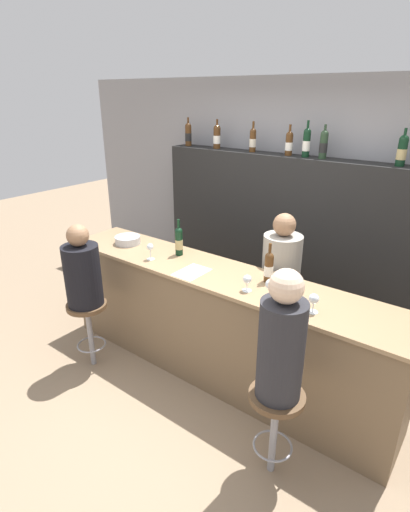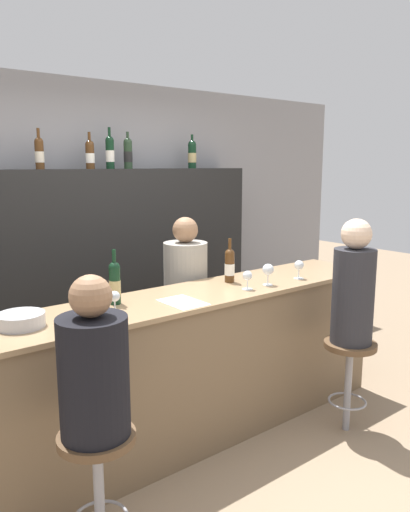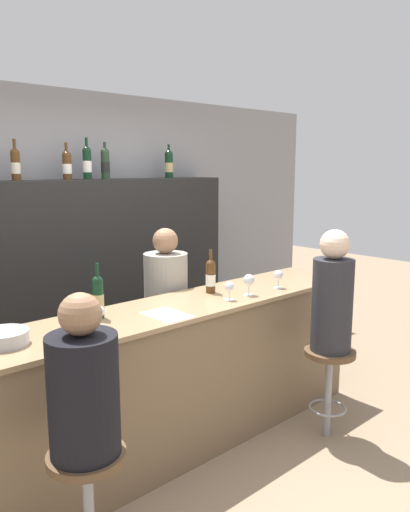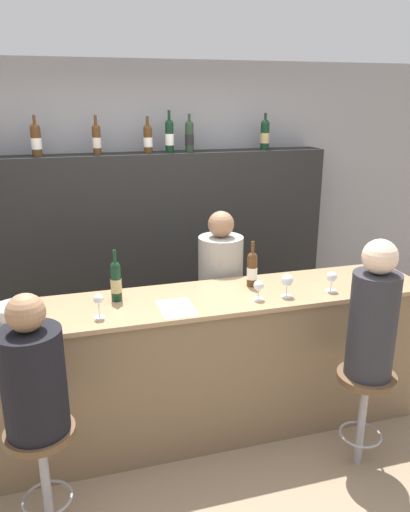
% 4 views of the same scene
% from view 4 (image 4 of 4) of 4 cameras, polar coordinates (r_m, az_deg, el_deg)
% --- Properties ---
extents(ground_plane, '(16.00, 16.00, 0.00)m').
position_cam_4_polar(ground_plane, '(3.60, 0.41, -21.79)').
color(ground_plane, '#8C755B').
extents(wall_back, '(6.40, 0.05, 2.60)m').
position_cam_4_polar(wall_back, '(4.65, -5.96, 5.34)').
color(wall_back, gray).
rests_on(wall_back, ground_plane).
extents(bar_counter, '(3.24, 0.61, 1.03)m').
position_cam_4_polar(bar_counter, '(3.53, -0.91, -12.49)').
color(bar_counter, brown).
rests_on(bar_counter, ground_plane).
extents(back_bar_cabinet, '(3.04, 0.28, 1.84)m').
position_cam_4_polar(back_bar_cabinet, '(4.53, -5.29, 0.05)').
color(back_bar_cabinet, black).
rests_on(back_bar_cabinet, ground_plane).
extents(wine_bottle_counter_0, '(0.07, 0.07, 0.34)m').
position_cam_4_polar(wine_bottle_counter_0, '(3.26, -10.15, -2.78)').
color(wine_bottle_counter_0, black).
rests_on(wine_bottle_counter_0, bar_counter).
extents(wine_bottle_counter_1, '(0.07, 0.07, 0.32)m').
position_cam_4_polar(wine_bottle_counter_1, '(3.47, 5.41, -1.44)').
color(wine_bottle_counter_1, '#4C2D14').
rests_on(wine_bottle_counter_1, bar_counter).
extents(wine_bottle_backbar_1, '(0.08, 0.08, 0.32)m').
position_cam_4_polar(wine_bottle_backbar_1, '(4.26, -18.75, 12.52)').
color(wine_bottle_backbar_1, '#4C2D14').
rests_on(wine_bottle_backbar_1, back_bar_cabinet).
extents(wine_bottle_backbar_2, '(0.07, 0.07, 0.31)m').
position_cam_4_polar(wine_bottle_backbar_2, '(4.27, -12.29, 12.96)').
color(wine_bottle_backbar_2, '#4C2D14').
rests_on(wine_bottle_backbar_2, back_bar_cabinet).
extents(wine_bottle_backbar_3, '(0.07, 0.07, 0.30)m').
position_cam_4_polar(wine_bottle_backbar_3, '(4.32, -6.54, 13.22)').
color(wine_bottle_backbar_3, '#4C2D14').
rests_on(wine_bottle_backbar_3, back_bar_cabinet).
extents(wine_bottle_backbar_4, '(0.07, 0.07, 0.35)m').
position_cam_4_polar(wine_bottle_backbar_4, '(4.36, -4.09, 13.59)').
color(wine_bottle_backbar_4, black).
rests_on(wine_bottle_backbar_4, back_bar_cabinet).
extents(wine_bottle_backbar_5, '(0.08, 0.08, 0.32)m').
position_cam_4_polar(wine_bottle_backbar_5, '(4.40, -1.80, 13.58)').
color(wine_bottle_backbar_5, '#233823').
rests_on(wine_bottle_backbar_5, back_bar_cabinet).
extents(wine_bottle_backbar_6, '(0.08, 0.08, 0.32)m').
position_cam_4_polar(wine_bottle_backbar_6, '(4.62, 6.86, 13.66)').
color(wine_bottle_backbar_6, black).
rests_on(wine_bottle_backbar_6, back_bar_cabinet).
extents(wine_glass_0, '(0.07, 0.07, 0.15)m').
position_cam_4_polar(wine_glass_0, '(3.03, -12.08, -5.01)').
color(wine_glass_0, silver).
rests_on(wine_glass_0, bar_counter).
extents(wine_glass_1, '(0.07, 0.07, 0.13)m').
position_cam_4_polar(wine_glass_1, '(3.26, 6.15, -3.47)').
color(wine_glass_1, silver).
rests_on(wine_glass_1, bar_counter).
extents(wine_glass_2, '(0.08, 0.08, 0.16)m').
position_cam_4_polar(wine_glass_2, '(3.33, 9.35, -2.80)').
color(wine_glass_2, silver).
rests_on(wine_glass_2, bar_counter).
extents(wine_glass_3, '(0.08, 0.08, 0.14)m').
position_cam_4_polar(wine_glass_3, '(3.48, 14.27, -2.40)').
color(wine_glass_3, silver).
rests_on(wine_glass_3, bar_counter).
extents(metal_bowl, '(0.25, 0.25, 0.07)m').
position_cam_4_polar(metal_bowl, '(3.22, -20.71, -5.87)').
color(metal_bowl, '#B7B7BC').
rests_on(metal_bowl, bar_counter).
extents(tasting_menu, '(0.21, 0.30, 0.00)m').
position_cam_4_polar(tasting_menu, '(3.14, -3.25, -5.97)').
color(tasting_menu, white).
rests_on(tasting_menu, bar_counter).
extents(bar_stool_left, '(0.36, 0.36, 0.66)m').
position_cam_4_polar(bar_stool_left, '(2.93, -18.11, -20.58)').
color(bar_stool_left, gray).
rests_on(bar_stool_left, ground_plane).
extents(guest_seated_left, '(0.32, 0.32, 0.75)m').
position_cam_4_polar(guest_seated_left, '(2.68, -19.07, -12.69)').
color(guest_seated_left, black).
rests_on(guest_seated_left, bar_stool_left).
extents(bar_stool_right, '(0.36, 0.36, 0.66)m').
position_cam_4_polar(bar_stool_right, '(3.39, 17.77, -14.82)').
color(bar_stool_right, gray).
rests_on(bar_stool_right, ground_plane).
extents(guest_seated_right, '(0.28, 0.28, 0.86)m').
position_cam_4_polar(guest_seated_right, '(3.14, 18.68, -6.53)').
color(guest_seated_right, '#28282D').
rests_on(guest_seated_right, bar_stool_right).
extents(bartender, '(0.34, 0.34, 1.48)m').
position_cam_4_polar(bartender, '(3.98, 1.74, -6.19)').
color(bartender, gray).
rests_on(bartender, ground_plane).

